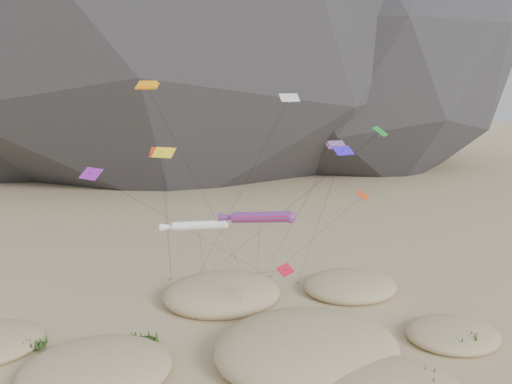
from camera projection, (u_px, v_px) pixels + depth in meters
ground at (265, 383)px, 40.80m from camera, size 500.00×500.00×0.00m
dunes at (244, 354)px, 43.89m from camera, size 52.88×37.88×4.52m
dune_grass at (250, 355)px, 43.45m from camera, size 44.85×28.96×1.43m
kite_stakes at (234, 278)px, 62.73m from camera, size 19.86×6.67×0.30m
rainbow_tube_kite at (258, 217)px, 45.26m from camera, size 7.36×18.97×12.97m
white_tube_kite at (196, 225)px, 46.81m from camera, size 6.40×15.72×11.65m
orange_parafoil at (149, 89)px, 49.00m from camera, size 12.50×9.97×24.32m
multi_parafoil at (334, 148)px, 49.69m from camera, size 3.03×17.37×18.50m
delta_kites at (264, 169)px, 48.24m from camera, size 30.23×19.40×22.98m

